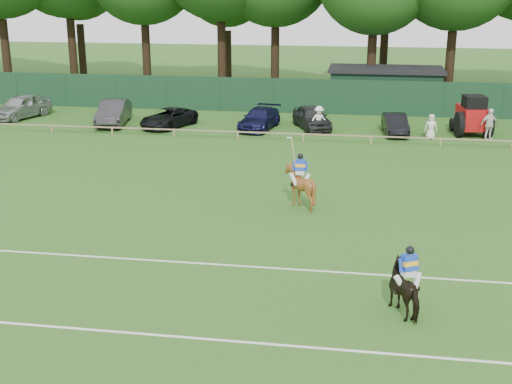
% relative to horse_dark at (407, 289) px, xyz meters
% --- Properties ---
extents(ground, '(160.00, 160.00, 0.00)m').
position_rel_horse_dark_xyz_m(ground, '(-5.97, 3.59, -0.75)').
color(ground, '#1E4C14').
rests_on(ground, ground).
extents(horse_dark, '(1.57, 1.94, 1.49)m').
position_rel_horse_dark_xyz_m(horse_dark, '(0.00, 0.00, 0.00)').
color(horse_dark, black).
rests_on(horse_dark, ground).
extents(horse_chestnut, '(1.49, 1.67, 1.81)m').
position_rel_horse_dark_xyz_m(horse_chestnut, '(-4.01, 9.24, 0.16)').
color(horse_chestnut, brown).
rests_on(horse_chestnut, ground).
extents(sedan_silver, '(3.18, 5.15, 1.64)m').
position_rel_horse_dark_xyz_m(sedan_silver, '(-25.15, 25.69, 0.07)').
color(sedan_silver, '#A0A4A5').
rests_on(sedan_silver, ground).
extents(sedan_grey, '(2.46, 5.05, 1.59)m').
position_rel_horse_dark_xyz_m(sedan_grey, '(-17.98, 24.62, 0.05)').
color(sedan_grey, '#302F32').
rests_on(sedan_grey, ground).
extents(suv_black, '(3.46, 4.87, 1.23)m').
position_rel_horse_dark_xyz_m(suv_black, '(-14.10, 24.34, -0.13)').
color(suv_black, black).
rests_on(suv_black, ground).
extents(sedan_navy, '(2.58, 4.82, 1.33)m').
position_rel_horse_dark_xyz_m(sedan_navy, '(-8.13, 24.75, -0.08)').
color(sedan_navy, '#111238').
rests_on(sedan_navy, ground).
extents(hatch_grey, '(3.19, 4.63, 1.46)m').
position_rel_horse_dark_xyz_m(hatch_grey, '(-4.78, 25.44, -0.02)').
color(hatch_grey, '#2A2A2C').
rests_on(hatch_grey, ground).
extents(estate_black, '(1.71, 3.97, 1.27)m').
position_rel_horse_dark_xyz_m(estate_black, '(0.51, 24.47, -0.11)').
color(estate_black, black).
rests_on(estate_black, ground).
extents(spectator_left, '(1.27, 1.01, 1.72)m').
position_rel_horse_dark_xyz_m(spectator_left, '(-4.23, 24.02, 0.11)').
color(spectator_left, white).
rests_on(spectator_left, ground).
extents(spectator_mid, '(1.23, 0.90, 1.94)m').
position_rel_horse_dark_xyz_m(spectator_mid, '(6.02, 23.66, 0.22)').
color(spectator_mid, silver).
rests_on(spectator_mid, ground).
extents(spectator_right, '(0.76, 0.50, 1.53)m').
position_rel_horse_dark_xyz_m(spectator_right, '(2.60, 23.38, 0.02)').
color(spectator_right, white).
rests_on(spectator_right, ground).
extents(rider_dark, '(0.88, 0.62, 1.41)m').
position_rel_horse_dark_xyz_m(rider_dark, '(0.01, -0.01, 0.69)').
color(rider_dark, silver).
rests_on(rider_dark, ground).
extents(rider_chestnut, '(0.94, 0.57, 2.05)m').
position_rel_horse_dark_xyz_m(rider_chestnut, '(-4.01, 9.22, 0.96)').
color(rider_chestnut, silver).
rests_on(rider_chestnut, ground).
extents(pitch_lines, '(60.00, 5.10, 0.01)m').
position_rel_horse_dark_xyz_m(pitch_lines, '(-5.97, 0.09, -0.74)').
color(pitch_lines, silver).
rests_on(pitch_lines, ground).
extents(pitch_rail, '(62.10, 0.10, 0.50)m').
position_rel_horse_dark_xyz_m(pitch_rail, '(-5.97, 21.59, -0.30)').
color(pitch_rail, '#997F5B').
rests_on(pitch_rail, ground).
extents(perimeter_fence, '(92.08, 0.08, 2.50)m').
position_rel_horse_dark_xyz_m(perimeter_fence, '(-5.97, 30.59, 0.50)').
color(perimeter_fence, '#14351E').
rests_on(perimeter_fence, ground).
extents(utility_shed, '(8.40, 4.40, 3.04)m').
position_rel_horse_dark_xyz_m(utility_shed, '(0.03, 33.59, 0.79)').
color(utility_shed, '#14331E').
rests_on(utility_shed, ground).
extents(tree_row, '(96.00, 12.00, 21.00)m').
position_rel_horse_dark_xyz_m(tree_row, '(-3.97, 38.59, -0.75)').
color(tree_row, '#26561C').
rests_on(tree_row, ground).
extents(tractor, '(2.37, 3.22, 2.51)m').
position_rel_horse_dark_xyz_m(tractor, '(5.16, 24.93, 0.44)').
color(tractor, '#A70F11').
rests_on(tractor, ground).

